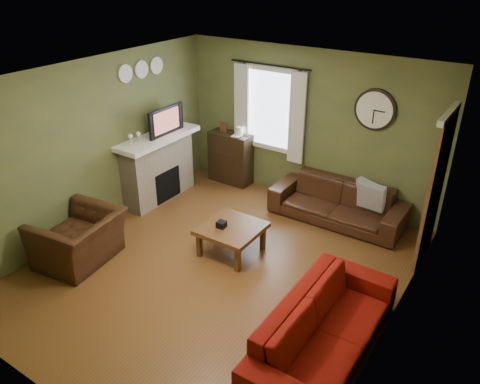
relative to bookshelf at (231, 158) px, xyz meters
The scene contains 31 objects.
floor 2.84m from the bookshelf, 59.07° to the right, with size 4.60×5.20×0.00m, color brown.
ceiling 3.51m from the bookshelf, 59.07° to the right, with size 4.60×5.20×0.00m, color white.
wall_left 2.68m from the bookshelf, 109.74° to the right, with size 0.00×5.20×2.60m, color #586134.
wall_right 4.52m from the bookshelf, 32.71° to the right, with size 0.00×5.20×2.60m, color #586134.
wall_back 1.67m from the bookshelf, ahead, with size 4.60×0.00×2.60m, color #586134.
wall_front 5.27m from the bookshelf, 73.95° to the right, with size 4.60×0.00×2.60m, color #586134.
fireplace 1.42m from the bookshelf, 117.88° to the right, with size 0.40×1.40×1.10m, color tan.
firebox 1.35m from the bookshelf, 110.66° to the right, with size 0.04×0.60×0.55m, color black.
mantel 1.55m from the bookshelf, 116.79° to the right, with size 0.58×1.60×0.08m, color white.
tv 1.53m from the bookshelf, 119.06° to the right, with size 0.60×0.08×0.35m, color black.
tv_screen 1.53m from the bookshelf, 115.78° to the right, with size 0.02×0.62×0.36m, color #994C3F.
medallion_left 2.53m from the bookshelf, 117.73° to the right, with size 0.28×0.28×0.03m, color white.
medallion_mid 2.32m from the bookshelf, 123.93° to the right, with size 0.28×0.28×0.03m, color white.
medallion_right 2.16m from the bookshelf, 133.05° to the right, with size 0.28×0.28×0.03m, color white.
window_pane 1.27m from the bookshelf, 13.64° to the left, with size 1.00×0.02×1.30m, color silver, non-canonical shape.
curtain_rod 1.94m from the bookshelf, ahead, with size 0.03×0.03×1.50m, color black.
curtain_left 0.99m from the bookshelf, 22.81° to the left, with size 0.28×0.04×1.55m, color silver.
curtain_right 1.61m from the bookshelf, ahead, with size 0.28×0.04×1.55m, color silver.
wall_clock 2.86m from the bookshelf, ahead, with size 0.64×0.06×0.64m, color white, non-canonical shape.
door 3.79m from the bookshelf, ahead, with size 0.05×0.90×2.10m, color brown.
bookshelf is the anchor object (origin of this frame).
book 0.49m from the bookshelf, 29.54° to the right, with size 0.15×0.21×0.02m, color #573419.
sofa_brown 2.28m from the bookshelf, ahead, with size 2.14×0.84×0.63m, color #331B0F.
pillow_left 2.78m from the bookshelf, ahead, with size 0.42×0.13×0.42m, color #939497.
pillow_right 2.69m from the bookshelf, ahead, with size 0.40×0.12×0.40m, color #939497.
sofa_red 4.44m from the bookshelf, 42.34° to the right, with size 2.26×0.88×0.66m, color maroon.
armchair 3.31m from the bookshelf, 95.01° to the right, with size 1.10×0.96×0.71m, color #331B0F.
coffee_table 2.41m from the bookshelf, 55.16° to the right, with size 0.82×0.82×0.44m, color #573419, non-canonical shape.
tissue_box 2.42m from the bookshelf, 58.49° to the right, with size 0.12×0.12×0.09m, color black.
wine_glass_a 2.11m from the bookshelf, 108.29° to the right, with size 0.07×0.07×0.21m, color white, non-canonical shape.
wine_glass_b 1.96m from the bookshelf, 109.97° to the right, with size 0.07×0.07×0.19m, color white, non-canonical shape.
Camera 1 is at (3.17, -4.23, 3.90)m, focal length 35.00 mm.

